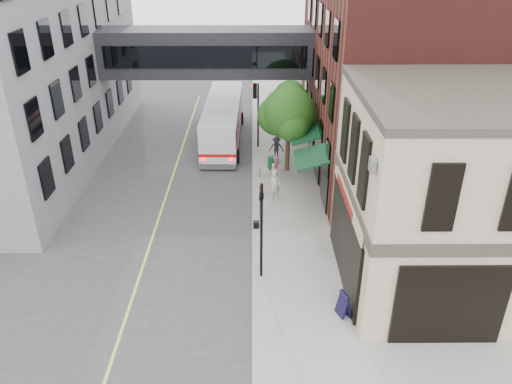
{
  "coord_description": "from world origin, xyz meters",
  "views": [
    {
      "loc": [
        0.07,
        -15.79,
        13.51
      ],
      "look_at": [
        0.19,
        4.54,
        2.97
      ],
      "focal_mm": 35.0,
      "sensor_mm": 36.0,
      "label": 1
    }
  ],
  "objects_px": {
    "pedestrian_c": "(276,148)",
    "sandwich_board": "(344,304)",
    "bus": "(223,119)",
    "newspaper_box": "(272,163)",
    "pedestrian_b": "(276,169)",
    "pedestrian_a": "(275,186)"
  },
  "relations": [
    {
      "from": "newspaper_box",
      "to": "sandwich_board",
      "type": "distance_m",
      "value": 14.0
    },
    {
      "from": "bus",
      "to": "newspaper_box",
      "type": "height_order",
      "value": "bus"
    },
    {
      "from": "bus",
      "to": "newspaper_box",
      "type": "relative_size",
      "value": 13.27
    },
    {
      "from": "newspaper_box",
      "to": "bus",
      "type": "bearing_deg",
      "value": 102.3
    },
    {
      "from": "pedestrian_a",
      "to": "pedestrian_b",
      "type": "relative_size",
      "value": 1.13
    },
    {
      "from": "pedestrian_b",
      "to": "newspaper_box",
      "type": "height_order",
      "value": "pedestrian_b"
    },
    {
      "from": "pedestrian_a",
      "to": "pedestrian_b",
      "type": "distance_m",
      "value": 2.53
    },
    {
      "from": "pedestrian_c",
      "to": "newspaper_box",
      "type": "xyz_separation_m",
      "value": [
        -0.36,
        -1.63,
        -0.36
      ]
    },
    {
      "from": "bus",
      "to": "pedestrian_a",
      "type": "bearing_deg",
      "value": -70.59
    },
    {
      "from": "pedestrian_c",
      "to": "sandwich_board",
      "type": "xyz_separation_m",
      "value": [
        1.99,
        -15.42,
        -0.25
      ]
    },
    {
      "from": "pedestrian_b",
      "to": "newspaper_box",
      "type": "bearing_deg",
      "value": 68.95
    },
    {
      "from": "sandwich_board",
      "to": "newspaper_box",
      "type": "bearing_deg",
      "value": 77.64
    },
    {
      "from": "pedestrian_c",
      "to": "sandwich_board",
      "type": "distance_m",
      "value": 15.55
    },
    {
      "from": "pedestrian_a",
      "to": "sandwich_board",
      "type": "distance_m",
      "value": 9.83
    },
    {
      "from": "bus",
      "to": "pedestrian_b",
      "type": "bearing_deg",
      "value": -63.15
    },
    {
      "from": "pedestrian_b",
      "to": "sandwich_board",
      "type": "xyz_separation_m",
      "value": [
        2.13,
        -12.07,
        -0.28
      ]
    },
    {
      "from": "bus",
      "to": "sandwich_board",
      "type": "bearing_deg",
      "value": -73.4
    },
    {
      "from": "bus",
      "to": "pedestrian_c",
      "type": "distance_m",
      "value": 5.29
    },
    {
      "from": "pedestrian_a",
      "to": "newspaper_box",
      "type": "relative_size",
      "value": 2.2
    },
    {
      "from": "bus",
      "to": "sandwich_board",
      "type": "relative_size",
      "value": 10.45
    },
    {
      "from": "bus",
      "to": "pedestrian_c",
      "type": "bearing_deg",
      "value": -44.85
    },
    {
      "from": "newspaper_box",
      "to": "pedestrian_b",
      "type": "bearing_deg",
      "value": -102.78
    }
  ]
}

